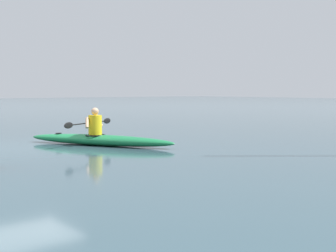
# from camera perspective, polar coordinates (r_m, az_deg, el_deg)

# --- Properties ---
(ground_plane) EXTENTS (160.00, 160.00, 0.00)m
(ground_plane) POSITION_cam_1_polar(r_m,az_deg,el_deg) (13.27, -17.23, -2.49)
(ground_plane) COLOR #334C56
(kayak) EXTENTS (2.70, 4.44, 0.30)m
(kayak) POSITION_cam_1_polar(r_m,az_deg,el_deg) (13.16, -8.55, -1.73)
(kayak) COLOR #19723F
(kayak) RESTS_ON ground
(kayaker) EXTENTS (2.14, 1.13, 0.77)m
(kayaker) POSITION_cam_1_polar(r_m,az_deg,el_deg) (13.20, -9.12, 0.32)
(kayaker) COLOR yellow
(kayaker) RESTS_ON kayak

